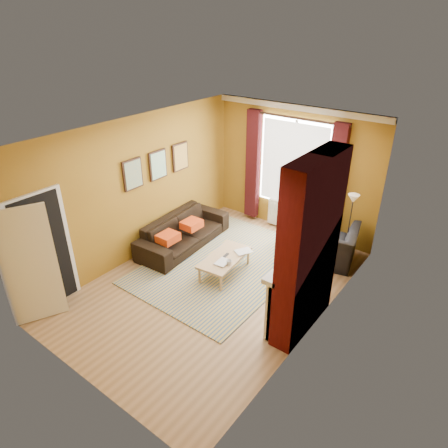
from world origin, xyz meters
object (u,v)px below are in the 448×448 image
at_px(armchair, 324,244).
at_px(floor_lamp, 352,210).
at_px(coffee_table, 225,258).
at_px(wicker_stool, 288,236).
at_px(sofa, 183,232).

height_order(armchair, floor_lamp, floor_lamp).
height_order(coffee_table, wicker_stool, wicker_stool).
distance_m(armchair, floor_lamp, 0.86).
distance_m(coffee_table, floor_lamp, 2.55).
bearing_deg(wicker_stool, floor_lamp, 6.63).
xyz_separation_m(sofa, floor_lamp, (2.97, 1.47, 0.82)).
relative_size(sofa, armchair, 1.86).
distance_m(sofa, armchair, 2.90).
xyz_separation_m(armchair, wicker_stool, (-0.86, 0.10, -0.16)).
bearing_deg(sofa, floor_lamp, -67.48).
xyz_separation_m(armchair, coffee_table, (-1.29, -1.55, -0.05)).
height_order(armchair, wicker_stool, armchair).
distance_m(coffee_table, wicker_stool, 1.71).
distance_m(wicker_stool, floor_lamp, 1.52).
bearing_deg(sofa, armchair, -68.66).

